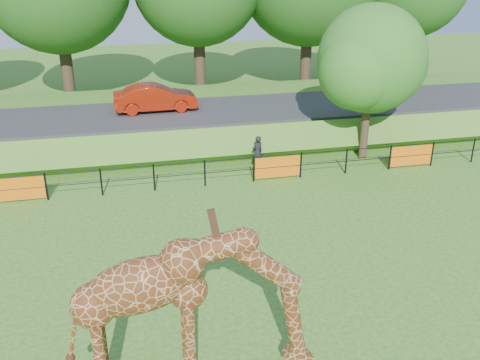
{
  "coord_description": "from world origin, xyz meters",
  "views": [
    {
      "loc": [
        -2.95,
        -11.4,
        8.6
      ],
      "look_at": [
        0.46,
        3.7,
        2.0
      ],
      "focal_mm": 40.0,
      "sensor_mm": 36.0,
      "label": 1
    }
  ],
  "objects_px": {
    "car_red": "(155,98)",
    "tree_east": "(373,63)",
    "giraffe": "(195,312)",
    "visitor": "(257,153)"
  },
  "relations": [
    {
      "from": "car_red",
      "to": "visitor",
      "type": "bearing_deg",
      "value": -145.21
    },
    {
      "from": "car_red",
      "to": "visitor",
      "type": "relative_size",
      "value": 2.72
    },
    {
      "from": "car_red",
      "to": "tree_east",
      "type": "bearing_deg",
      "value": -120.56
    },
    {
      "from": "giraffe",
      "to": "tree_east",
      "type": "bearing_deg",
      "value": 53.15
    },
    {
      "from": "visitor",
      "to": "tree_east",
      "type": "xyz_separation_m",
      "value": [
        5.1,
        0.29,
        3.54
      ]
    },
    {
      "from": "giraffe",
      "to": "visitor",
      "type": "bearing_deg",
      "value": 70.91
    },
    {
      "from": "car_red",
      "to": "tree_east",
      "type": "distance_m",
      "value": 10.38
    },
    {
      "from": "visitor",
      "to": "tree_east",
      "type": "bearing_deg",
      "value": 158.93
    },
    {
      "from": "visitor",
      "to": "car_red",
      "type": "bearing_deg",
      "value": -77.04
    },
    {
      "from": "giraffe",
      "to": "car_red",
      "type": "height_order",
      "value": "giraffe"
    }
  ]
}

